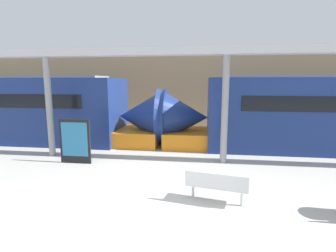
# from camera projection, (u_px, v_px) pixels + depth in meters

# --- Properties ---
(ground_plane) EXTENTS (60.00, 60.00, 0.00)m
(ground_plane) POSITION_uv_depth(u_px,v_px,m) (165.00, 218.00, 5.71)
(ground_plane) COLOR #B2AFA8
(station_wall) EXTENTS (56.00, 0.20, 5.00)m
(station_wall) POSITION_uv_depth(u_px,v_px,m) (191.00, 89.00, 16.47)
(station_wall) COLOR #9E8460
(station_wall) RESTS_ON ground_plane
(bench_near) EXTENTS (1.56, 0.74, 0.80)m
(bench_near) POSITION_uv_depth(u_px,v_px,m) (217.00, 185.00, 6.31)
(bench_near) COLOR silver
(bench_near) RESTS_ON ground_plane
(poster_board) EXTENTS (1.14, 0.07, 1.62)m
(poster_board) POSITION_uv_depth(u_px,v_px,m) (75.00, 141.00, 9.41)
(poster_board) COLOR black
(poster_board) RESTS_ON ground_plane
(support_column_near) EXTENTS (0.24, 0.24, 3.85)m
(support_column_near) POSITION_uv_depth(u_px,v_px,m) (225.00, 110.00, 9.32)
(support_column_near) COLOR gray
(support_column_near) RESTS_ON ground_plane
(support_column_far) EXTENTS (0.24, 0.24, 3.85)m
(support_column_far) POSITION_uv_depth(u_px,v_px,m) (49.00, 108.00, 10.22)
(support_column_far) COLOR gray
(support_column_far) RESTS_ON ground_plane
(canopy_beam) EXTENTS (28.00, 0.60, 0.28)m
(canopy_beam) POSITION_uv_depth(u_px,v_px,m) (227.00, 50.00, 8.98)
(canopy_beam) COLOR #B7B7BC
(canopy_beam) RESTS_ON support_column_near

